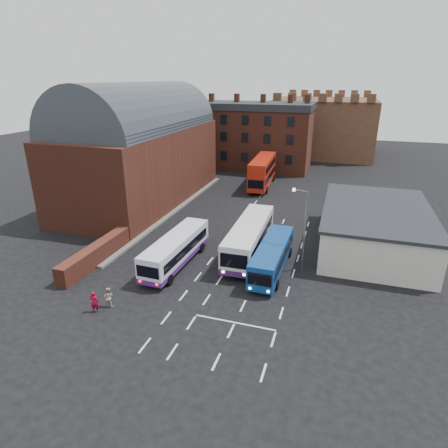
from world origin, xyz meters
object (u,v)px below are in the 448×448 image
(street_lamp, at_px, (302,223))
(bus_white_inbound, at_px, (249,236))
(bus_red_double, at_px, (262,172))
(bus_white_outbound, at_px, (176,248))
(pedestrian_beige, at_px, (109,297))
(pedestrian_red, at_px, (94,302))
(bus_blue, at_px, (272,255))

(street_lamp, bearing_deg, bus_white_inbound, 160.78)
(bus_red_double, height_order, street_lamp, street_lamp)
(bus_white_outbound, height_order, street_lamp, street_lamp)
(bus_red_double, bearing_deg, pedestrian_beige, 81.14)
(street_lamp, distance_m, pedestrian_red, 18.32)
(street_lamp, bearing_deg, pedestrian_red, -140.19)
(bus_white_inbound, height_order, bus_red_double, bus_red_double)
(street_lamp, bearing_deg, pedestrian_beige, -141.45)
(bus_white_inbound, bearing_deg, pedestrian_red, 55.87)
(bus_white_outbound, relative_size, pedestrian_red, 5.94)
(bus_white_inbound, xyz_separation_m, street_lamp, (5.19, -1.81, 2.66))
(bus_white_inbound, height_order, street_lamp, street_lamp)
(bus_blue, bearing_deg, bus_white_outbound, 10.65)
(bus_blue, height_order, bus_red_double, bus_red_double)
(street_lamp, relative_size, pedestrian_beige, 4.69)
(bus_blue, height_order, pedestrian_beige, bus_blue)
(bus_red_double, relative_size, street_lamp, 1.55)
(bus_blue, distance_m, bus_red_double, 28.36)
(bus_red_double, distance_m, street_lamp, 28.14)
(pedestrian_red, xyz_separation_m, pedestrian_beige, (0.58, 0.97, -0.06))
(bus_white_inbound, bearing_deg, pedestrian_beige, 55.72)
(bus_white_outbound, distance_m, bus_blue, 8.94)
(bus_white_outbound, bearing_deg, pedestrian_red, -104.23)
(bus_white_inbound, bearing_deg, bus_blue, 133.99)
(bus_white_outbound, bearing_deg, bus_white_inbound, 37.71)
(bus_white_outbound, distance_m, pedestrian_red, 9.40)
(bus_white_inbound, height_order, bus_blue, bus_white_inbound)
(bus_white_outbound, height_order, pedestrian_beige, bus_white_outbound)
(pedestrian_red, bearing_deg, bus_red_double, -114.92)
(pedestrian_beige, bearing_deg, bus_white_outbound, -109.14)
(bus_white_inbound, bearing_deg, street_lamp, 159.49)
(street_lamp, xyz_separation_m, pedestrian_red, (-13.78, -11.48, -3.71))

